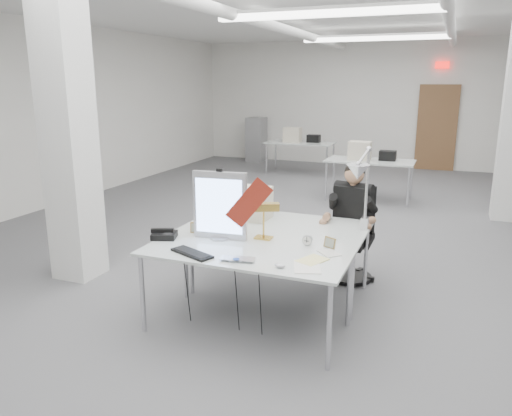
# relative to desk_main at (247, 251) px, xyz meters

# --- Properties ---
(room_shell) EXTENTS (10.04, 14.04, 3.24)m
(room_shell) POSITION_rel_desk_main_xyz_m (0.04, 2.63, 0.95)
(room_shell) COLOR #575659
(room_shell) RESTS_ON ground
(desk_main) EXTENTS (1.80, 0.90, 0.02)m
(desk_main) POSITION_rel_desk_main_xyz_m (0.00, 0.00, 0.00)
(desk_main) COLOR silver
(desk_main) RESTS_ON room_shell
(desk_second) EXTENTS (1.80, 0.90, 0.02)m
(desk_second) POSITION_rel_desk_main_xyz_m (0.00, 0.90, 0.00)
(desk_second) COLOR silver
(desk_second) RESTS_ON room_shell
(bg_desk_a) EXTENTS (1.60, 0.80, 0.02)m
(bg_desk_a) POSITION_rel_desk_main_xyz_m (0.20, 5.50, 0.00)
(bg_desk_a) COLOR silver
(bg_desk_a) RESTS_ON room_shell
(bg_desk_b) EXTENTS (1.60, 0.80, 0.02)m
(bg_desk_b) POSITION_rel_desk_main_xyz_m (-1.80, 7.70, 0.00)
(bg_desk_b) COLOR silver
(bg_desk_b) RESTS_ON room_shell
(filing_cabinet) EXTENTS (0.45, 0.55, 1.20)m
(filing_cabinet) POSITION_rel_desk_main_xyz_m (-3.50, 9.15, -0.14)
(filing_cabinet) COLOR gray
(filing_cabinet) RESTS_ON room_shell
(office_chair) EXTENTS (0.66, 0.66, 1.12)m
(office_chair) POSITION_rel_desk_main_xyz_m (0.65, 1.50, -0.18)
(office_chair) COLOR black
(office_chair) RESTS_ON room_shell
(seated_person) EXTENTS (0.61, 0.70, 0.90)m
(seated_person) POSITION_rel_desk_main_xyz_m (0.65, 1.45, 0.16)
(seated_person) COLOR black
(seated_person) RESTS_ON office_chair
(monitor) EXTENTS (0.51, 0.10, 0.63)m
(monitor) POSITION_rel_desk_main_xyz_m (-0.36, 0.21, 0.33)
(monitor) COLOR #B2B1B6
(monitor) RESTS_ON desk_main
(pennant) EXTENTS (0.41, 0.17, 0.47)m
(pennant) POSITION_rel_desk_main_xyz_m (-0.05, 0.18, 0.39)
(pennant) COLOR maroon
(pennant) RESTS_ON monitor
(keyboard) EXTENTS (0.44, 0.29, 0.02)m
(keyboard) POSITION_rel_desk_main_xyz_m (-0.39, -0.28, 0.02)
(keyboard) COLOR black
(keyboard) RESTS_ON desk_main
(laptop) EXTENTS (0.32, 0.23, 0.02)m
(laptop) POSITION_rel_desk_main_xyz_m (0.04, -0.32, 0.02)
(laptop) COLOR #BCBCC2
(laptop) RESTS_ON desk_main
(mouse) EXTENTS (0.10, 0.07, 0.04)m
(mouse) POSITION_rel_desk_main_xyz_m (0.41, -0.30, 0.03)
(mouse) COLOR silver
(mouse) RESTS_ON desk_main
(bankers_lamp) EXTENTS (0.30, 0.21, 0.31)m
(bankers_lamp) POSITION_rel_desk_main_xyz_m (0.02, 0.36, 0.17)
(bankers_lamp) COLOR gold
(bankers_lamp) RESTS_ON desk_main
(desk_phone) EXTENTS (0.27, 0.26, 0.06)m
(desk_phone) POSITION_rel_desk_main_xyz_m (-0.85, 0.03, 0.04)
(desk_phone) COLOR black
(desk_phone) RESTS_ON desk_main
(picture_frame_left) EXTENTS (0.14, 0.08, 0.11)m
(picture_frame_left) POSITION_rel_desk_main_xyz_m (-0.65, 0.30, 0.07)
(picture_frame_left) COLOR #AA8649
(picture_frame_left) RESTS_ON desk_main
(picture_frame_right) EXTENTS (0.12, 0.08, 0.10)m
(picture_frame_right) POSITION_rel_desk_main_xyz_m (0.66, 0.32, 0.06)
(picture_frame_right) COLOR #A08045
(picture_frame_right) RESTS_ON desk_main
(desk_clock) EXTENTS (0.10, 0.04, 0.09)m
(desk_clock) POSITION_rel_desk_main_xyz_m (0.46, 0.32, 0.06)
(desk_clock) COLOR #B1B2B6
(desk_clock) RESTS_ON desk_main
(paper_stack_a) EXTENTS (0.29, 0.35, 0.01)m
(paper_stack_a) POSITION_rel_desk_main_xyz_m (0.60, -0.21, 0.02)
(paper_stack_a) COLOR white
(paper_stack_a) RESTS_ON desk_main
(paper_stack_b) EXTENTS (0.27, 0.30, 0.01)m
(paper_stack_b) POSITION_rel_desk_main_xyz_m (0.60, -0.05, 0.02)
(paper_stack_b) COLOR #F9EE95
(paper_stack_b) RESTS_ON desk_main
(paper_stack_c) EXTENTS (0.23, 0.24, 0.01)m
(paper_stack_c) POSITION_rel_desk_main_xyz_m (0.69, 0.17, 0.02)
(paper_stack_c) COLOR beige
(paper_stack_c) RESTS_ON desk_main
(beige_monitor) EXTENTS (0.36, 0.34, 0.34)m
(beige_monitor) POSITION_rel_desk_main_xyz_m (-0.34, 0.96, 0.18)
(beige_monitor) COLOR beige
(beige_monitor) RESTS_ON desk_second
(architect_lamp) EXTENTS (0.28, 0.77, 0.97)m
(architect_lamp) POSITION_rel_desk_main_xyz_m (0.85, 0.76, 0.50)
(architect_lamp) COLOR #B9B9BD
(architect_lamp) RESTS_ON desk_second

